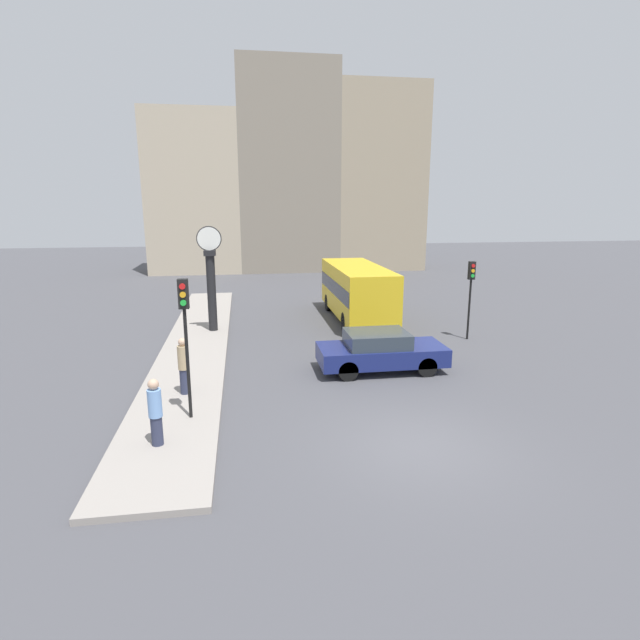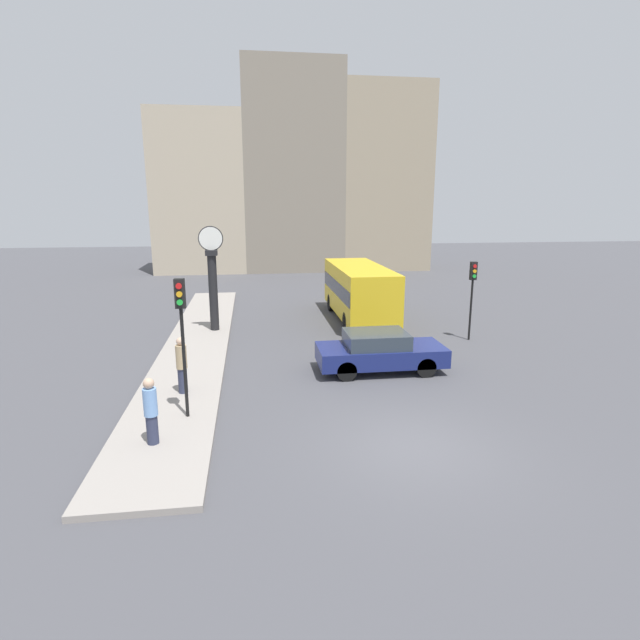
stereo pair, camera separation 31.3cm
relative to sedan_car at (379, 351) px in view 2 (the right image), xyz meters
name	(u,v)px [view 2 (the right image)]	position (x,y,z in m)	size (l,w,h in m)	color
ground_plane	(414,447)	(-0.56, -5.60, -0.72)	(120.00, 120.00, 0.00)	#47474C
sidewalk_corner	(197,344)	(-6.66, 4.13, -0.65)	(2.53, 23.46, 0.15)	gray
building_row	(298,180)	(-0.15, 27.80, 6.98)	(23.31, 5.00, 16.97)	#B7A88E
sedan_car	(379,351)	(0.00, 0.00, 0.00)	(4.40, 1.89, 1.42)	navy
bus_distant	(359,289)	(0.96, 7.86, 0.83)	(2.38, 7.48, 2.71)	gold
traffic_light_near	(182,320)	(-6.16, -3.36, 2.11)	(0.26, 0.24, 3.74)	black
traffic_light_far	(473,284)	(4.87, 3.46, 1.70)	(0.26, 0.24, 3.37)	black
street_clock	(213,281)	(-6.06, 6.15, 1.64)	(1.08, 0.51, 4.64)	black
pedestrian_tan_coat	(182,365)	(-6.50, -1.57, 0.31)	(0.32, 0.32, 1.73)	#2D334C
pedestrian_blue_stripe	(151,410)	(-6.79, -4.84, 0.27)	(0.32, 0.32, 1.64)	#2D334C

